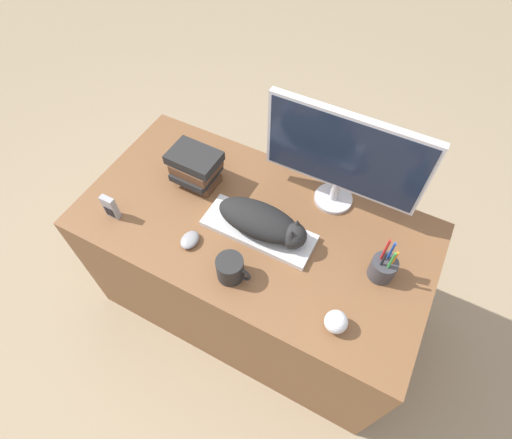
# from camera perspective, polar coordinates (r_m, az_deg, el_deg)

# --- Properties ---
(ground_plane) EXTENTS (12.00, 12.00, 0.00)m
(ground_plane) POSITION_cam_1_polar(r_m,az_deg,el_deg) (2.11, -5.21, -19.41)
(ground_plane) COLOR #998466
(desk) EXTENTS (1.42, 0.74, 0.72)m
(desk) POSITION_cam_1_polar(r_m,az_deg,el_deg) (1.89, -0.26, -6.86)
(desk) COLOR brown
(desk) RESTS_ON ground_plane
(keyboard) EXTENTS (0.44, 0.16, 0.02)m
(keyboard) POSITION_cam_1_polar(r_m,az_deg,el_deg) (1.55, 0.40, -1.55)
(keyboard) COLOR silver
(keyboard) RESTS_ON desk
(cat) EXTENTS (0.36, 0.15, 0.12)m
(cat) POSITION_cam_1_polar(r_m,az_deg,el_deg) (1.49, 1.20, -0.43)
(cat) COLOR black
(cat) RESTS_ON keyboard
(monitor) EXTENTS (0.61, 0.16, 0.44)m
(monitor) POSITION_cam_1_polar(r_m,az_deg,el_deg) (1.49, 12.43, 8.81)
(monitor) COLOR #B7B7BC
(monitor) RESTS_ON desk
(computer_mouse) EXTENTS (0.06, 0.09, 0.03)m
(computer_mouse) POSITION_cam_1_polar(r_m,az_deg,el_deg) (1.54, -9.44, -2.88)
(computer_mouse) COLOR gray
(computer_mouse) RESTS_ON desk
(coffee_mug) EXTENTS (0.13, 0.10, 0.10)m
(coffee_mug) POSITION_cam_1_polar(r_m,az_deg,el_deg) (1.43, -3.63, -7.01)
(coffee_mug) COLOR black
(coffee_mug) RESTS_ON desk
(pen_cup) EXTENTS (0.09, 0.09, 0.21)m
(pen_cup) POSITION_cam_1_polar(r_m,az_deg,el_deg) (1.49, 17.67, -6.58)
(pen_cup) COLOR #38383D
(pen_cup) RESTS_ON desk
(baseball) EXTENTS (0.08, 0.08, 0.08)m
(baseball) POSITION_cam_1_polar(r_m,az_deg,el_deg) (1.38, 11.36, -14.13)
(baseball) COLOR silver
(baseball) RESTS_ON desk
(phone) EXTENTS (0.06, 0.03, 0.11)m
(phone) POSITION_cam_1_polar(r_m,az_deg,el_deg) (1.66, -20.09, 1.64)
(phone) COLOR #99999E
(phone) RESTS_ON desk
(book_stack) EXTENTS (0.21, 0.17, 0.15)m
(book_stack) POSITION_cam_1_polar(r_m,az_deg,el_deg) (1.68, -8.59, 7.40)
(book_stack) COLOR brown
(book_stack) RESTS_ON desk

